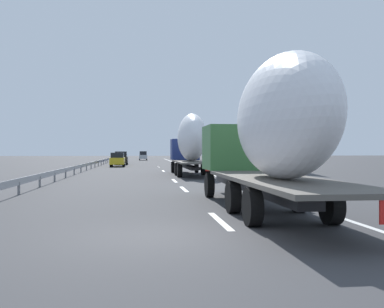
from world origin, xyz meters
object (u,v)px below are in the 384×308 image
Objects in this scene: truck_lead at (190,142)px; truck_trailing at (270,131)px; car_black_suv at (121,158)px; car_silver_hatch at (143,156)px; car_yellow_coupe at (118,159)px; road_sign at (196,148)px; car_blue_sedan at (122,157)px.

truck_trailing is (-21.74, -0.00, -0.11)m from truck_lead.
car_silver_hatch is (30.22, -3.37, 0.01)m from car_black_suv.
car_yellow_coupe is (20.54, 7.01, -1.82)m from truck_lead.
truck_lead reaches higher than car_yellow_coupe.
truck_lead is 21.78m from car_yellow_coupe.
truck_lead is 3.66× the size of road_sign.
car_black_suv is (50.31, 6.91, -1.66)m from truck_trailing.
car_silver_hatch is 1.36× the size of road_sign.
car_blue_sedan is (37.43, 7.19, -1.80)m from truck_lead.
truck_lead is at bearing -169.12° from car_blue_sedan.
road_sign is (-17.72, -10.29, 1.41)m from car_blue_sedan.
car_black_suv is 30.41m from car_silver_hatch.
truck_lead is 29.44m from car_black_suv.
road_sign reaches higher than car_yellow_coupe.
road_sign is at bearing -4.28° from truck_trailing.
car_black_suv is at bearing -0.70° from car_yellow_coupe.
truck_trailing is 3.06× the size of car_black_suv.
truck_trailing is 50.81m from car_black_suv.
road_sign is at bearing -170.36° from car_silver_hatch.
car_black_suv is at bearing 13.60° from truck_lead.
truck_lead is 2.89× the size of car_black_suv.
truck_lead is 21.74m from truck_trailing.
truck_lead reaches higher than car_silver_hatch.
car_silver_hatch reaches higher than car_yellow_coupe.
road_sign is at bearing -149.85° from car_blue_sedan.
car_black_suv reaches higher than car_blue_sedan.
truck_trailing is 3.88× the size of road_sign.
car_black_suv is 1.27× the size of road_sign.
truck_trailing is at bearing -177.48° from car_silver_hatch.
car_blue_sedan is (8.86, 0.28, -0.03)m from car_black_suv.
car_silver_hatch is at bearing -9.71° from car_blue_sedan.
car_black_suv is at bearing -178.18° from car_blue_sedan.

